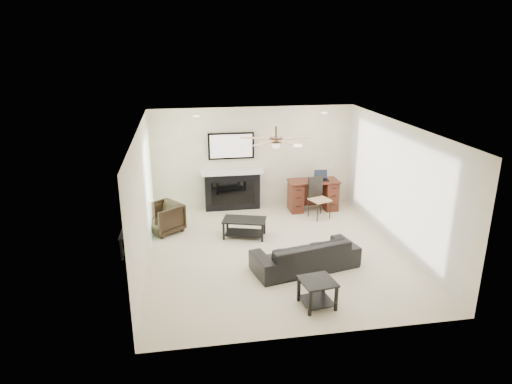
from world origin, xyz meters
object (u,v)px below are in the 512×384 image
at_px(sofa, 305,254).
at_px(desk, 313,195).
at_px(coffee_table, 244,228).
at_px(fireplace_unit, 232,172).
at_px(armchair, 164,218).

distance_m(sofa, desk, 3.12).
height_order(coffee_table, desk, desk).
bearing_deg(sofa, fireplace_unit, -86.82).
height_order(fireplace_unit, desk, fireplace_unit).
xyz_separation_m(coffee_table, fireplace_unit, (-0.05, 1.75, 0.75)).
bearing_deg(fireplace_unit, desk, -11.28).
distance_m(coffee_table, desk, 2.34).
xyz_separation_m(fireplace_unit, desk, (1.95, -0.39, -0.57)).
relative_size(coffee_table, desk, 0.74).
relative_size(sofa, armchair, 2.72).
xyz_separation_m(armchair, fireplace_unit, (1.65, 1.20, 0.63)).
relative_size(sofa, desk, 1.59).
bearing_deg(sofa, coffee_table, -73.29).
bearing_deg(sofa, armchair, -52.24).
bearing_deg(desk, fireplace_unit, 168.72).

